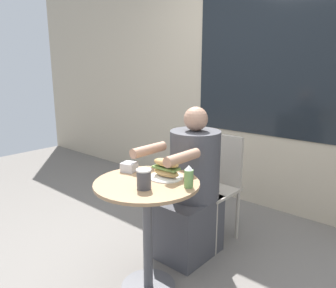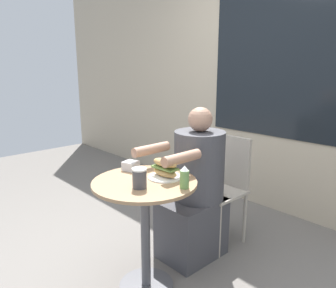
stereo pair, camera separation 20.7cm
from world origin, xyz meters
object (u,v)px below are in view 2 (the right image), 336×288
(diner_chair, at_px, (224,179))
(sandwich_on_plate, at_px, (165,169))
(drink_cup, at_px, (139,178))
(cafe_table, at_px, (145,212))
(condiment_bottle, at_px, (184,177))
(seated_diner, at_px, (195,194))

(diner_chair, height_order, sandwich_on_plate, diner_chair)
(sandwich_on_plate, distance_m, drink_cup, 0.23)
(cafe_table, xyz_separation_m, drink_cup, (0.07, -0.09, 0.26))
(diner_chair, bearing_deg, drink_cup, 97.36)
(drink_cup, bearing_deg, sandwich_on_plate, 97.79)
(sandwich_on_plate, xyz_separation_m, condiment_bottle, (0.21, -0.04, 0.01))
(drink_cup, distance_m, condiment_bottle, 0.26)
(drink_cup, bearing_deg, cafe_table, 127.40)
(drink_cup, bearing_deg, condiment_bottle, 46.56)
(cafe_table, relative_size, diner_chair, 0.85)
(sandwich_on_plate, bearing_deg, cafe_table, -107.05)
(cafe_table, distance_m, diner_chair, 0.87)
(diner_chair, xyz_separation_m, condiment_bottle, (0.30, -0.78, 0.28))
(diner_chair, bearing_deg, condiment_bottle, 111.20)
(cafe_table, bearing_deg, diner_chair, 93.45)
(seated_diner, bearing_deg, diner_chair, -89.97)
(sandwich_on_plate, relative_size, condiment_bottle, 1.59)
(seated_diner, bearing_deg, cafe_table, 95.83)
(seated_diner, bearing_deg, sandwich_on_plate, 103.57)
(sandwich_on_plate, xyz_separation_m, drink_cup, (0.03, -0.22, 0.01))
(cafe_table, distance_m, drink_cup, 0.29)
(diner_chair, height_order, condiment_bottle, same)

